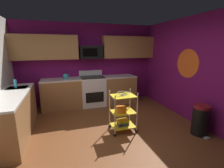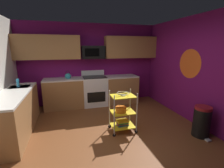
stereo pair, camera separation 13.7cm
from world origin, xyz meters
TOP-DOWN VIEW (x-y plane):
  - floor at (0.00, 0.00)m, footprint 4.40×4.80m
  - wall_back at (0.00, 2.43)m, footprint 4.52×0.06m
  - wall_right at (2.23, 0.00)m, footprint 0.06×4.80m
  - wall_flower_decal at (2.20, 0.45)m, footprint 0.00×0.73m
  - counter_run at (-0.78, 1.56)m, footprint 3.69×2.64m
  - oven_range at (0.05, 2.10)m, footprint 0.76×0.65m
  - upper_cabinets at (-0.01, 2.23)m, footprint 4.40×0.33m
  - microwave at (0.05, 2.21)m, footprint 0.70×0.39m
  - rolling_cart at (0.37, 0.25)m, footprint 0.58×0.41m
  - fruit_bowl at (0.37, 0.25)m, footprint 0.27×0.27m
  - mixing_bowl_large at (0.33, 0.25)m, footprint 0.25×0.25m
  - book_stack at (0.37, 0.25)m, footprint 0.26×0.19m
  - kettle at (-0.75, 2.10)m, footprint 0.21×0.18m
  - dish_soap_bottle at (-1.92, 1.31)m, footprint 0.06×0.06m
  - trash_can at (1.90, -0.41)m, footprint 0.34×0.42m

SIDE VIEW (x-z plane):
  - floor at x=0.00m, z-range -0.04..0.00m
  - book_stack at x=0.37m, z-range 0.13..0.26m
  - trash_can at x=1.90m, z-range 0.00..0.66m
  - rolling_cart at x=0.37m, z-range -0.01..0.91m
  - counter_run at x=-0.78m, z-range 0.00..0.92m
  - oven_range at x=0.05m, z-range -0.07..1.03m
  - mixing_bowl_large at x=0.33m, z-range 0.46..0.58m
  - fruit_bowl at x=0.37m, z-range 0.84..0.91m
  - kettle at x=-0.75m, z-range 0.86..1.13m
  - dish_soap_bottle at x=-1.92m, z-range 0.92..1.12m
  - wall_back at x=0.00m, z-range 0.00..2.60m
  - wall_right at x=2.23m, z-range 0.00..2.60m
  - wall_flower_decal at x=2.20m, z-range 1.09..1.81m
  - microwave at x=0.05m, z-range 1.50..1.90m
  - upper_cabinets at x=-0.01m, z-range 1.50..2.20m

